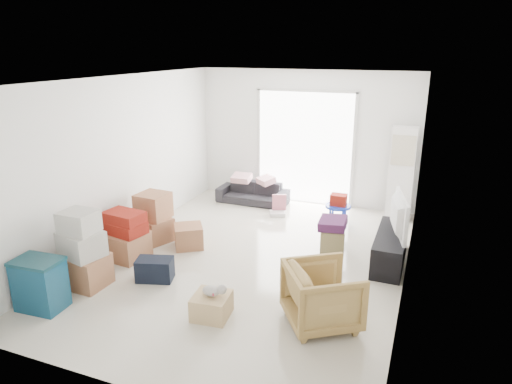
{
  "coord_description": "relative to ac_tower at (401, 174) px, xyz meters",
  "views": [
    {
      "loc": [
        2.4,
        -5.89,
        3.12
      ],
      "look_at": [
        0.02,
        0.2,
        1.03
      ],
      "focal_mm": 32.0,
      "sensor_mm": 36.0,
      "label": 1
    }
  ],
  "objects": [
    {
      "name": "television",
      "position": [
        0.05,
        -1.96,
        -0.34
      ],
      "size": [
        0.8,
        1.13,
        0.13
      ],
      "primitive_type": "imported",
      "rotation": [
        0.0,
        0.0,
        1.79
      ],
      "color": "black",
      "rests_on": "tv_console"
    },
    {
      "name": "pillow_right",
      "position": [
        -2.61,
        -0.14,
        -0.24
      ],
      "size": [
        0.43,
        0.42,
        0.12
      ],
      "primitive_type": "cube",
      "rotation": [
        0.0,
        0.0,
        -0.67
      ],
      "color": "#EFAEB6",
      "rests_on": "sofa"
    },
    {
      "name": "storage_bins",
      "position": [
        -3.85,
        -4.85,
        -0.54
      ],
      "size": [
        0.6,
        0.44,
        0.66
      ],
      "rotation": [
        0.0,
        0.0,
        0.06
      ],
      "color": "navy",
      "rests_on": "room_shell"
    },
    {
      "name": "duffel_bag",
      "position": [
        -2.95,
        -3.72,
        -0.72
      ],
      "size": [
        0.56,
        0.43,
        0.32
      ],
      "primitive_type": "cube",
      "rotation": [
        0.0,
        0.0,
        0.3
      ],
      "color": "black",
      "rests_on": "room_shell"
    },
    {
      "name": "sliding_door",
      "position": [
        -1.95,
        0.33,
        0.37
      ],
      "size": [
        2.1,
        0.04,
        2.33
      ],
      "color": "white",
      "rests_on": "room_shell"
    },
    {
      "name": "wood_crate",
      "position": [
        -1.8,
        -4.25,
        -0.73
      ],
      "size": [
        0.47,
        0.47,
        0.28
      ],
      "primitive_type": "cube",
      "rotation": [
        0.0,
        0.0,
        0.1
      ],
      "color": "tan",
      "rests_on": "room_shell"
    },
    {
      "name": "kids_table",
      "position": [
        -0.99,
        -0.78,
        -0.45
      ],
      "size": [
        0.46,
        0.46,
        0.6
      ],
      "rotation": [
        0.0,
        0.0,
        0.26
      ],
      "color": "#152FAD",
      "rests_on": "room_shell"
    },
    {
      "name": "room_shell",
      "position": [
        -1.95,
        -2.65,
        0.48
      ],
      "size": [
        4.98,
        6.48,
        3.18
      ],
      "color": "beige",
      "rests_on": "ground"
    },
    {
      "name": "sofa",
      "position": [
        -2.9,
        -0.15,
        -0.59
      ],
      "size": [
        1.47,
        0.44,
        0.57
      ],
      "primitive_type": "imported",
      "rotation": [
        0.0,
        0.0,
        -0.01
      ],
      "color": "#26262B",
      "rests_on": "room_shell"
    },
    {
      "name": "toy_walker",
      "position": [
        -2.18,
        -0.64,
        -0.77
      ],
      "size": [
        0.37,
        0.35,
        0.39
      ],
      "rotation": [
        0.0,
        0.0,
        0.39
      ],
      "color": "silver",
      "rests_on": "room_shell"
    },
    {
      "name": "blanket",
      "position": [
        -0.85,
        -1.89,
        -0.43
      ],
      "size": [
        0.42,
        0.42,
        0.14
      ],
      "primitive_type": "cube",
      "rotation": [
        0.0,
        0.0,
        0.03
      ],
      "color": "#522051",
      "rests_on": "ottoman"
    },
    {
      "name": "box_stack_b",
      "position": [
        -3.75,
        -3.27,
        -0.53
      ],
      "size": [
        0.67,
        0.61,
        0.75
      ],
      "rotation": [
        0.0,
        0.0,
        -0.1
      ],
      "color": "#A36949",
      "rests_on": "room_shell"
    },
    {
      "name": "armchair",
      "position": [
        -0.53,
        -3.92,
        -0.47
      ],
      "size": [
        1.05,
        1.06,
        0.81
      ],
      "primitive_type": "imported",
      "rotation": [
        0.0,
        0.0,
        2.16
      ],
      "color": "#AE8C4D",
      "rests_on": "room_shell"
    },
    {
      "name": "plush_bunny",
      "position": [
        -1.77,
        -4.24,
        -0.52
      ],
      "size": [
        0.3,
        0.17,
        0.15
      ],
      "rotation": [
        0.0,
        0.0,
        -0.15
      ],
      "color": "#B2ADA8",
      "rests_on": "wood_crate"
    },
    {
      "name": "box_stack_a",
      "position": [
        -3.75,
        -4.19,
        -0.39
      ],
      "size": [
        0.63,
        0.56,
        1.07
      ],
      "rotation": [
        0.0,
        0.0,
        -0.12
      ],
      "color": "#A36949",
      "rests_on": "room_shell"
    },
    {
      "name": "loose_box",
      "position": [
        -3.06,
        -2.58,
        -0.69
      ],
      "size": [
        0.61,
        0.61,
        0.37
      ],
      "primitive_type": "cube",
      "rotation": [
        0.0,
        0.0,
        0.59
      ],
      "color": "#A36949",
      "rests_on": "room_shell"
    },
    {
      "name": "tv_console",
      "position": [
        0.05,
        -1.96,
        -0.64
      ],
      "size": [
        0.42,
        1.41,
        0.47
      ],
      "primitive_type": "cube",
      "color": "black",
      "rests_on": "room_shell"
    },
    {
      "name": "pillow_left",
      "position": [
        -3.14,
        -0.17,
        -0.25
      ],
      "size": [
        0.35,
        0.28,
        0.11
      ],
      "primitive_type": "cube",
      "rotation": [
        0.0,
        0.0,
        0.04
      ],
      "color": "#EFAEB6",
      "rests_on": "sofa"
    },
    {
      "name": "ac_tower",
      "position": [
        0.0,
        0.0,
        0.0
      ],
      "size": [
        0.45,
        0.3,
        1.75
      ],
      "primitive_type": "cube",
      "color": "white",
      "rests_on": "room_shell"
    },
    {
      "name": "box_stack_c",
      "position": [
        -3.72,
        -2.54,
        -0.47
      ],
      "size": [
        0.68,
        0.63,
        0.82
      ],
      "rotation": [
        0.0,
        0.0,
        -0.24
      ],
      "color": "#A36949",
      "rests_on": "room_shell"
    },
    {
      "name": "ottoman",
      "position": [
        -0.85,
        -1.89,
        -0.69
      ],
      "size": [
        0.44,
        0.44,
        0.37
      ],
      "primitive_type": "cube",
      "rotation": [
        0.0,
        0.0,
        0.23
      ],
      "color": "olive",
      "rests_on": "room_shell"
    }
  ]
}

